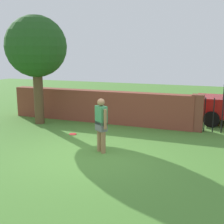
{
  "coord_description": "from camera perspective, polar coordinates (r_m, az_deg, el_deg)",
  "views": [
    {
      "loc": [
        3.48,
        -7.23,
        2.9
      ],
      "look_at": [
        0.1,
        1.47,
        1.0
      ],
      "focal_mm": 46.32,
      "sensor_mm": 36.0,
      "label": 1
    }
  ],
  "objects": [
    {
      "name": "person",
      "position": [
        8.49,
        -2.15,
        -2.15
      ],
      "size": [
        0.46,
        0.39,
        1.62
      ],
      "rotation": [
        0.0,
        0.0,
        -0.62
      ],
      "color": "#9E704C",
      "rests_on": "ground"
    },
    {
      "name": "brick_wall",
      "position": [
        12.36,
        -2.88,
        1.13
      ],
      "size": [
        8.04,
        0.5,
        1.35
      ],
      "primitive_type": "cube",
      "color": "brown",
      "rests_on": "ground"
    },
    {
      "name": "ground_plane",
      "position": [
        8.53,
        -4.24,
        -8.4
      ],
      "size": [
        40.0,
        40.0,
        0.0
      ],
      "primitive_type": "plane",
      "color": "#4C8433"
    },
    {
      "name": "tree",
      "position": [
        12.26,
        -14.75,
        12.19
      ],
      "size": [
        2.46,
        2.46,
        4.4
      ],
      "color": "brown",
      "rests_on": "ground"
    },
    {
      "name": "frisbee_red",
      "position": [
        10.66,
        -7.75,
        -4.34
      ],
      "size": [
        0.27,
        0.27,
        0.02
      ],
      "primitive_type": "cylinder",
      "color": "red",
      "rests_on": "ground"
    }
  ]
}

